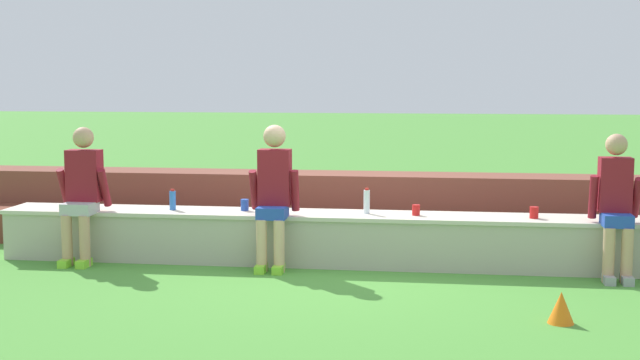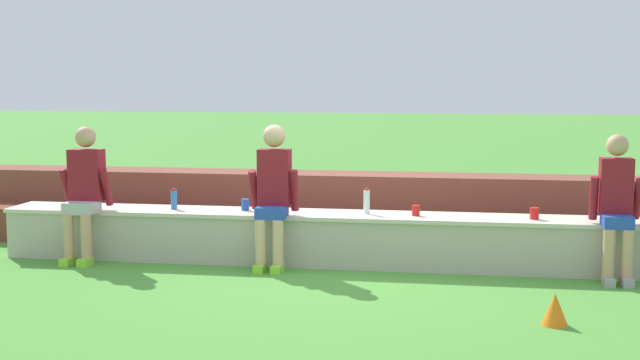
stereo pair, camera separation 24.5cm
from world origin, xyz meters
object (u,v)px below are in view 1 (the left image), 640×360
(person_left_of_center, at_px, (274,191))
(person_center, at_px, (616,202))
(plastic_cup_left_end, at_px, (416,210))
(sports_cone, at_px, (561,308))
(water_bottle_mid_left, at_px, (367,201))
(person_far_left, at_px, (82,190))
(water_bottle_mid_right, at_px, (173,200))
(plastic_cup_middle, at_px, (534,213))
(plastic_cup_right_end, at_px, (245,205))

(person_left_of_center, relative_size, person_center, 1.04)
(plastic_cup_left_end, relative_size, sports_cone, 0.43)
(person_left_of_center, distance_m, water_bottle_mid_left, 0.98)
(person_left_of_center, bearing_deg, person_center, -0.05)
(person_far_left, relative_size, water_bottle_mid_right, 6.35)
(person_far_left, relative_size, person_center, 1.02)
(water_bottle_mid_left, distance_m, plastic_cup_left_end, 0.52)
(person_far_left, distance_m, plastic_cup_middle, 4.64)
(plastic_cup_left_end, bearing_deg, person_center, -8.24)
(person_center, relative_size, water_bottle_mid_left, 5.25)
(plastic_cup_middle, bearing_deg, plastic_cup_left_end, 178.67)
(person_center, bearing_deg, plastic_cup_middle, 161.28)
(person_far_left, bearing_deg, plastic_cup_left_end, 4.51)
(water_bottle_mid_left, height_order, plastic_cup_left_end, water_bottle_mid_left)
(person_left_of_center, height_order, plastic_cup_left_end, person_left_of_center)
(plastic_cup_left_end, height_order, plastic_cup_right_end, plastic_cup_right_end)
(plastic_cup_middle, relative_size, plastic_cup_right_end, 0.96)
(person_left_of_center, height_order, water_bottle_mid_right, person_left_of_center)
(person_center, relative_size, sports_cone, 5.49)
(person_far_left, height_order, plastic_cup_right_end, person_far_left)
(person_far_left, bearing_deg, plastic_cup_right_end, 11.56)
(plastic_cup_middle, bearing_deg, water_bottle_mid_right, 179.37)
(person_left_of_center, distance_m, water_bottle_mid_right, 1.19)
(plastic_cup_middle, xyz_separation_m, plastic_cup_left_end, (-1.17, 0.03, -0.00))
(person_far_left, relative_size, plastic_cup_left_end, 13.04)
(person_far_left, distance_m, plastic_cup_left_end, 3.47)
(sports_cone, bearing_deg, plastic_cup_right_end, 146.46)
(person_center, xyz_separation_m, plastic_cup_left_end, (-1.91, 0.28, -0.16))
(water_bottle_mid_right, relative_size, plastic_cup_left_end, 2.05)
(sports_cone, bearing_deg, plastic_cup_left_end, 121.92)
(water_bottle_mid_right, xyz_separation_m, sports_cone, (3.77, -1.94, -0.51))
(plastic_cup_right_end, bearing_deg, person_center, -5.27)
(plastic_cup_middle, bearing_deg, person_far_left, -176.97)
(water_bottle_mid_left, bearing_deg, person_left_of_center, -160.68)
(plastic_cup_middle, height_order, plastic_cup_right_end, plastic_cup_right_end)
(person_far_left, xyz_separation_m, plastic_cup_middle, (4.63, 0.25, -0.18))
(water_bottle_mid_left, xyz_separation_m, plastic_cup_left_end, (0.51, -0.05, -0.07))
(person_left_of_center, distance_m, plastic_cup_left_end, 1.46)
(person_center, xyz_separation_m, water_bottle_mid_right, (-4.48, 0.29, -0.11))
(person_left_of_center, height_order, person_center, person_left_of_center)
(plastic_cup_middle, bearing_deg, sports_cone, -89.24)
(person_far_left, relative_size, water_bottle_mid_left, 5.34)
(person_left_of_center, bearing_deg, plastic_cup_right_end, 138.08)
(person_center, xyz_separation_m, plastic_cup_middle, (-0.73, 0.25, -0.15))
(plastic_cup_middle, bearing_deg, person_left_of_center, -174.59)
(water_bottle_mid_left, distance_m, plastic_cup_right_end, 1.30)
(water_bottle_mid_left, relative_size, plastic_cup_left_end, 2.44)
(person_far_left, xyz_separation_m, person_center, (5.37, -0.00, -0.02))
(water_bottle_mid_left, distance_m, sports_cone, 2.66)
(plastic_cup_left_end, bearing_deg, water_bottle_mid_right, 179.69)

